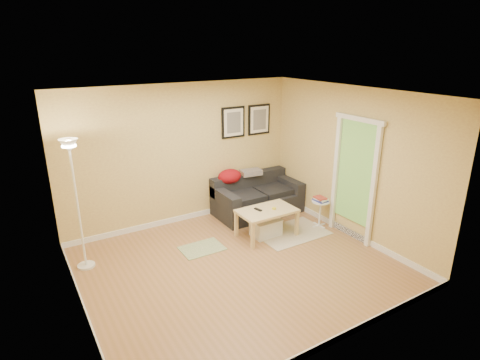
{
  "coord_description": "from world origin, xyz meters",
  "views": [
    {
      "loc": [
        -2.73,
        -4.54,
        3.23
      ],
      "look_at": [
        0.55,
        0.85,
        1.05
      ],
      "focal_mm": 29.51,
      "sensor_mm": 36.0,
      "label": 1
    }
  ],
  "objects": [
    {
      "name": "floor",
      "position": [
        0.0,
        0.0,
        0.0
      ],
      "size": [
        4.5,
        4.5,
        0.0
      ],
      "primitive_type": "plane",
      "color": "#A16E45",
      "rests_on": "ground"
    },
    {
      "name": "tape_roll",
      "position": [
        1.07,
        0.56,
        0.52
      ],
      "size": [
        0.07,
        0.07,
        0.03
      ],
      "primitive_type": "cylinder",
      "color": "yellow",
      "rests_on": "coffee_table"
    },
    {
      "name": "floor_lamp",
      "position": [
        -2.0,
        1.2,
        0.95
      ],
      "size": [
        0.26,
        0.26,
        2.01
      ],
      "primitive_type": null,
      "color": "white",
      "rests_on": "ground"
    },
    {
      "name": "baseboard_right",
      "position": [
        2.24,
        0.0,
        0.05
      ],
      "size": [
        0.02,
        4.0,
        0.1
      ],
      "primitive_type": "cube",
      "color": "white",
      "rests_on": "ground"
    },
    {
      "name": "coffee_table",
      "position": [
        0.95,
        0.6,
        0.25
      ],
      "size": [
        1.02,
        0.64,
        0.5
      ],
      "primitive_type": null,
      "rotation": [
        0.0,
        0.0,
        -0.03
      ],
      "color": "#D7BF83",
      "rests_on": "ground"
    },
    {
      "name": "ceiling",
      "position": [
        0.0,
        0.0,
        2.6
      ],
      "size": [
        4.5,
        4.5,
        0.0
      ],
      "primitive_type": "plane",
      "rotation": [
        3.14,
        0.0,
        0.0
      ],
      "color": "white",
      "rests_on": "wall_back"
    },
    {
      "name": "wall_front",
      "position": [
        0.0,
        -2.0,
        1.3
      ],
      "size": [
        4.5,
        0.0,
        4.5
      ],
      "primitive_type": "plane",
      "rotation": [
        -1.57,
        0.0,
        0.0
      ],
      "color": "#DDC771",
      "rests_on": "ground"
    },
    {
      "name": "red_throw",
      "position": [
        0.91,
        1.83,
        0.77
      ],
      "size": [
        0.48,
        0.36,
        0.28
      ],
      "primitive_type": null,
      "color": "maroon",
      "rests_on": "sofa"
    },
    {
      "name": "doorway",
      "position": [
        2.2,
        -0.15,
        1.02
      ],
      "size": [
        0.12,
        1.01,
        2.13
      ],
      "primitive_type": null,
      "color": "white",
      "rests_on": "ground"
    },
    {
      "name": "framed_print_left",
      "position": [
        1.08,
        1.98,
        1.8
      ],
      "size": [
        0.5,
        0.04,
        0.6
      ],
      "primitive_type": null,
      "color": "black",
      "rests_on": "wall_back"
    },
    {
      "name": "sofa",
      "position": [
        1.38,
        1.53,
        0.38
      ],
      "size": [
        1.7,
        0.9,
        0.75
      ],
      "primitive_type": null,
      "color": "black",
      "rests_on": "ground"
    },
    {
      "name": "green_runner",
      "position": [
        -0.24,
        0.78,
        0.01
      ],
      "size": [
        0.7,
        0.5,
        0.01
      ],
      "primitive_type": "cube",
      "color": "#668C4C",
      "rests_on": "ground"
    },
    {
      "name": "wall_right",
      "position": [
        2.25,
        0.0,
        1.3
      ],
      "size": [
        0.0,
        4.0,
        4.0
      ],
      "primitive_type": "plane",
      "rotation": [
        1.57,
        0.0,
        -1.57
      ],
      "color": "#DDC771",
      "rests_on": "ground"
    },
    {
      "name": "area_rug",
      "position": [
        1.4,
        0.46,
        0.01
      ],
      "size": [
        1.25,
        0.85,
        0.01
      ],
      "primitive_type": "cube",
      "color": "#C4B39B",
      "rests_on": "ground"
    },
    {
      "name": "remote_control",
      "position": [
        0.81,
        0.67,
        0.51
      ],
      "size": [
        0.08,
        0.17,
        0.02
      ],
      "primitive_type": "cube",
      "rotation": [
        0.0,
        0.0,
        0.19
      ],
      "color": "black",
      "rests_on": "coffee_table"
    },
    {
      "name": "baseboard_back",
      "position": [
        0.0,
        1.99,
        0.05
      ],
      "size": [
        4.5,
        0.02,
        0.1
      ],
      "primitive_type": "cube",
      "color": "white",
      "rests_on": "ground"
    },
    {
      "name": "book_stack",
      "position": [
        2.02,
        0.42,
        0.54
      ],
      "size": [
        0.25,
        0.29,
        0.08
      ],
      "primitive_type": null,
      "rotation": [
        0.0,
        0.0,
        -0.31
      ],
      "color": "navy",
      "rests_on": "side_table"
    },
    {
      "name": "baseboard_left",
      "position": [
        -2.24,
        0.0,
        0.05
      ],
      "size": [
        0.02,
        4.0,
        0.1
      ],
      "primitive_type": "cube",
      "color": "white",
      "rests_on": "ground"
    },
    {
      "name": "wall_back",
      "position": [
        0.0,
        2.0,
        1.3
      ],
      "size": [
        4.5,
        0.0,
        4.5
      ],
      "primitive_type": "plane",
      "rotation": [
        1.57,
        0.0,
        0.0
      ],
      "color": "#DDC771",
      "rests_on": "ground"
    },
    {
      "name": "plaid_throw",
      "position": [
        1.39,
        1.81,
        0.78
      ],
      "size": [
        0.45,
        0.32,
        0.1
      ],
      "primitive_type": null,
      "rotation": [
        0.0,
        0.0,
        -0.14
      ],
      "color": "tan",
      "rests_on": "sofa"
    },
    {
      "name": "storage_bin",
      "position": [
        0.95,
        0.63,
        0.16
      ],
      "size": [
        0.51,
        0.37,
        0.31
      ],
      "primitive_type": null,
      "color": "white",
      "rests_on": "ground"
    },
    {
      "name": "side_table",
      "position": [
        2.02,
        0.42,
        0.25
      ],
      "size": [
        0.33,
        0.33,
        0.51
      ],
      "primitive_type": null,
      "color": "white",
      "rests_on": "ground"
    },
    {
      "name": "baseboard_front",
      "position": [
        0.0,
        -1.99,
        0.05
      ],
      "size": [
        4.5,
        0.02,
        0.1
      ],
      "primitive_type": "cube",
      "color": "white",
      "rests_on": "ground"
    },
    {
      "name": "framed_print_right",
      "position": [
        1.68,
        1.98,
        1.8
      ],
      "size": [
        0.5,
        0.04,
        0.6
      ],
      "primitive_type": null,
      "color": "black",
      "rests_on": "wall_back"
    },
    {
      "name": "wall_left",
      "position": [
        -2.25,
        0.0,
        1.3
      ],
      "size": [
        0.0,
        4.0,
        4.0
      ],
      "primitive_type": "plane",
      "rotation": [
        1.57,
        0.0,
        1.57
      ],
      "color": "#DDC771",
      "rests_on": "ground"
    }
  ]
}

